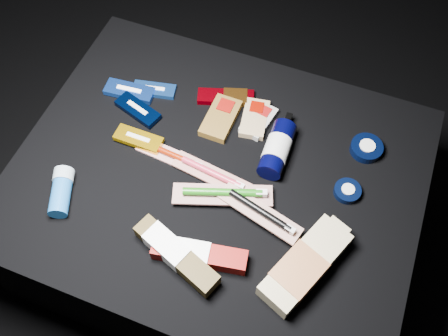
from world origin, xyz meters
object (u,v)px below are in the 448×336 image
(lotion_bottle, at_px, (277,149))
(toothpaste_carton_red, at_px, (195,254))
(bodywash_bottle, at_px, (304,266))
(deodorant_stick, at_px, (61,191))

(lotion_bottle, relative_size, toothpaste_carton_red, 0.89)
(lotion_bottle, distance_m, toothpaste_carton_red, 0.33)
(bodywash_bottle, distance_m, toothpaste_carton_red, 0.24)
(deodorant_stick, relative_size, toothpaste_carton_red, 0.58)
(toothpaste_carton_red, bearing_deg, deodorant_stick, 164.86)
(bodywash_bottle, bearing_deg, lotion_bottle, 141.52)
(lotion_bottle, bearing_deg, toothpaste_carton_red, -106.34)
(lotion_bottle, bearing_deg, deodorant_stick, -147.94)
(bodywash_bottle, height_order, deodorant_stick, bodywash_bottle)
(lotion_bottle, xyz_separation_m, deodorant_stick, (-0.43, -0.29, -0.01))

